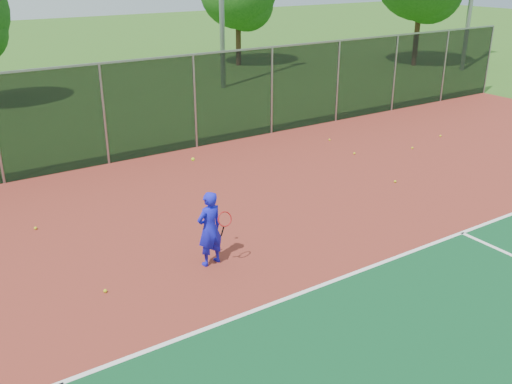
# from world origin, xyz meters

# --- Properties ---
(court_apron) EXTENTS (30.00, 20.00, 0.02)m
(court_apron) POSITION_xyz_m (0.00, 2.00, 0.01)
(court_apron) COLOR maroon
(court_apron) RESTS_ON ground
(fence_back) EXTENTS (30.00, 0.06, 3.03)m
(fence_back) POSITION_xyz_m (0.00, 12.00, 1.56)
(fence_back) COLOR black
(fence_back) RESTS_ON court_apron
(tennis_player) EXTENTS (0.62, 0.64, 2.29)m
(tennis_player) POSITION_xyz_m (-3.42, 4.91, 0.81)
(tennis_player) COLOR #1717D8
(tennis_player) RESTS_ON court_apron
(practice_ball_0) EXTENTS (0.07, 0.07, 0.07)m
(practice_ball_0) POSITION_xyz_m (3.81, 8.54, 0.06)
(practice_ball_0) COLOR #C4C617
(practice_ball_0) RESTS_ON court_apron
(practice_ball_1) EXTENTS (0.07, 0.07, 0.07)m
(practice_ball_1) POSITION_xyz_m (4.11, 10.11, 0.06)
(practice_ball_1) COLOR #C4C617
(practice_ball_1) RESTS_ON court_apron
(practice_ball_2) EXTENTS (0.07, 0.07, 0.07)m
(practice_ball_2) POSITION_xyz_m (3.07, 6.07, 0.06)
(practice_ball_2) COLOR #C4C617
(practice_ball_2) RESTS_ON court_apron
(practice_ball_3) EXTENTS (0.07, 0.07, 0.07)m
(practice_ball_3) POSITION_xyz_m (-5.59, 5.03, 0.06)
(practice_ball_3) COLOR #C4C617
(practice_ball_3) RESTS_ON court_apron
(practice_ball_4) EXTENTS (0.07, 0.07, 0.07)m
(practice_ball_4) POSITION_xyz_m (5.78, 7.92, 0.06)
(practice_ball_4) COLOR #C4C617
(practice_ball_4) RESTS_ON court_apron
(practice_ball_5) EXTENTS (0.07, 0.07, 0.07)m
(practice_ball_5) POSITION_xyz_m (-6.01, 8.49, 0.06)
(practice_ball_5) COLOR #C4C617
(practice_ball_5) RESTS_ON court_apron
(practice_ball_6) EXTENTS (0.07, 0.07, 0.07)m
(practice_ball_6) POSITION_xyz_m (7.64, 8.33, 0.06)
(practice_ball_6) COLOR #C4C617
(practice_ball_6) RESTS_ON court_apron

